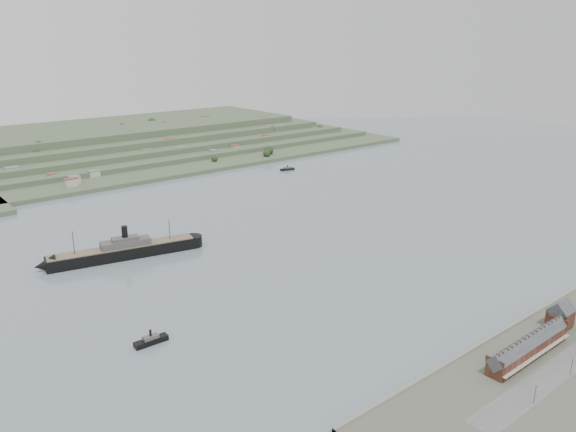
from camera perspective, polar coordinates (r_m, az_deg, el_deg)
ground at (r=379.46m, az=1.07°, el=-3.44°), size 1400.00×1400.00×0.00m
terrace_row at (r=274.71m, az=23.23°, el=-12.11°), size 55.60×9.80×11.07m
gabled_building at (r=306.36m, az=25.95°, el=-9.04°), size 10.40×10.18×14.09m
far_peninsula at (r=721.52m, az=-17.94°, el=6.86°), size 760.00×309.00×30.00m
steamship at (r=378.99m, az=-16.78°, el=-3.49°), size 105.90×32.87×25.63m
tugboat at (r=275.82m, az=-13.74°, el=-12.17°), size 16.22×4.72×7.25m
ferry_east at (r=607.14m, az=-0.07°, el=4.80°), size 16.27×7.52×5.89m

